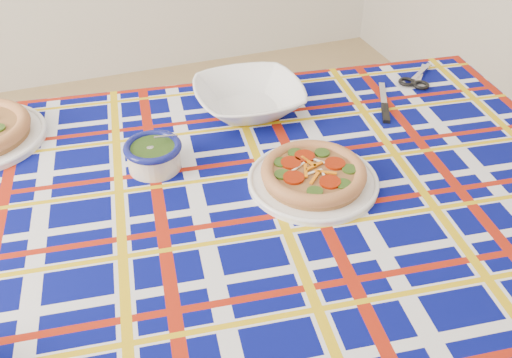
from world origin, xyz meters
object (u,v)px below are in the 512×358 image
object	(u,v)px
dining_table	(234,218)
serving_bowl	(249,98)
main_focaccia_plate	(314,173)
pesto_bowl	(153,153)

from	to	relation	value
dining_table	serving_bowl	world-z (taller)	serving_bowl
main_focaccia_plate	serving_bowl	xyz separation A→B (m)	(-0.03, 0.36, 0.01)
serving_bowl	pesto_bowl	bearing A→B (deg)	-148.84
main_focaccia_plate	pesto_bowl	xyz separation A→B (m)	(-0.32, 0.18, 0.01)
serving_bowl	dining_table	bearing A→B (deg)	-114.94
dining_table	pesto_bowl	distance (m)	0.24
dining_table	main_focaccia_plate	distance (m)	0.21
pesto_bowl	dining_table	bearing A→B (deg)	-45.33
dining_table	pesto_bowl	bearing A→B (deg)	141.67
pesto_bowl	serving_bowl	bearing A→B (deg)	31.16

